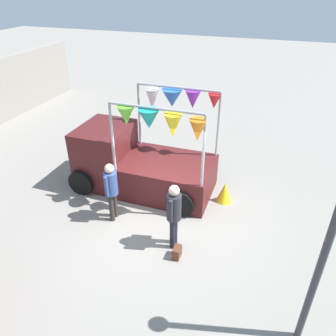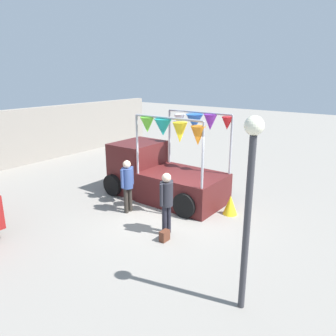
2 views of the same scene
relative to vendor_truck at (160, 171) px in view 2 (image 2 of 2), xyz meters
The scene contains 8 objects.
ground_plane 2.03m from the vendor_truck, 134.24° to the right, with size 60.00×60.00×0.00m, color gray.
vendor_truck is the anchor object (origin of this frame).
person_customer 2.84m from the vendor_truck, 138.17° to the right, with size 0.53×0.34×1.71m.
person_vendor 1.69m from the vendor_truck, behind, with size 0.53×0.34×1.66m.
handbag 3.32m from the vendor_truck, 139.67° to the right, with size 0.28×0.16×0.28m, color #592D1E.
street_lamp 6.12m from the vendor_truck, 127.12° to the right, with size 0.32×0.32×3.54m.
brick_boundary_wall 7.82m from the vendor_truck, 99.36° to the left, with size 18.00×0.36×2.60m, color gray.
folded_kite_bundle_sunflower 2.76m from the vendor_truck, 88.84° to the right, with size 0.44×0.44×0.60m, color yellow.
Camera 2 is at (-7.24, -5.42, 4.18)m, focal length 35.00 mm.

